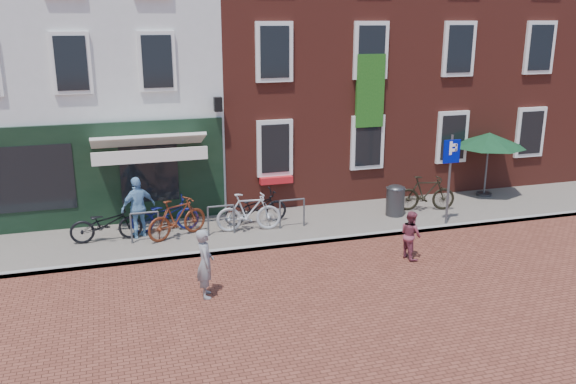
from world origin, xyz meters
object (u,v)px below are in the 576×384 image
object	(u,v)px
bicycle_4	(256,207)
boy	(411,235)
parking_sign	(450,166)
bicycle_3	(249,212)
bicycle_1	(177,218)
cafe_person	(138,207)
bicycle_2	(165,214)
litter_bin	(395,199)
bicycle_0	(106,223)
bicycle_5	(426,193)
woman	(205,263)
parasol	(489,137)

from	to	relation	value
bicycle_4	boy	bearing A→B (deg)	-141.43
parking_sign	bicycle_3	world-z (taller)	parking_sign
bicycle_3	bicycle_1	bearing A→B (deg)	94.81
parking_sign	cafe_person	xyz separation A→B (m)	(-8.42, 1.41, -0.87)
boy	bicycle_2	xyz separation A→B (m)	(-5.63, 3.46, -0.03)
litter_bin	bicycle_1	distance (m)	6.39
bicycle_0	bicycle_1	size ratio (longest dim) A/B	1.03
boy	bicycle_0	world-z (taller)	boy
bicycle_2	cafe_person	bearing A→B (deg)	110.41
boy	bicycle_5	bearing A→B (deg)	-42.89
bicycle_3	cafe_person	bearing A→B (deg)	88.86
cafe_person	bicycle_3	xyz separation A→B (m)	(2.90, -0.37, -0.29)
bicycle_4	bicycle_3	bearing A→B (deg)	145.08
boy	parking_sign	bearing A→B (deg)	-57.53
bicycle_3	parking_sign	bearing A→B (deg)	-94.47
cafe_person	bicycle_1	world-z (taller)	cafe_person
litter_bin	bicycle_5	distance (m)	1.12
woman	bicycle_4	world-z (taller)	woman
bicycle_0	bicycle_4	xyz separation A→B (m)	(4.07, 0.24, 0.00)
litter_bin	bicycle_4	bearing A→B (deg)	173.54
parking_sign	cafe_person	size ratio (longest dim) A/B	1.55
parasol	bicycle_2	bearing A→B (deg)	-177.25
boy	bicycle_1	distance (m)	6.08
parasol	woman	size ratio (longest dim) A/B	1.55
boy	bicycle_2	bearing A→B (deg)	50.25
bicycle_5	boy	bearing A→B (deg)	158.34
woman	bicycle_1	bearing A→B (deg)	6.63
litter_bin	bicycle_0	size ratio (longest dim) A/B	0.54
litter_bin	boy	bearing A→B (deg)	-109.53
boy	bicycle_0	size ratio (longest dim) A/B	0.66
parasol	parking_sign	bearing A→B (deg)	-141.42
woman	bicycle_1	size ratio (longest dim) A/B	0.85
bicycle_0	bicycle_4	distance (m)	4.08
bicycle_3	bicycle_4	distance (m)	0.63
woman	bicycle_0	size ratio (longest dim) A/B	0.83
cafe_person	bicycle_4	size ratio (longest dim) A/B	0.90
bicycle_3	boy	bearing A→B (deg)	-123.48
parking_sign	bicycle_4	xyz separation A→B (m)	(-5.19, 1.58, -1.22)
litter_bin	bicycle_4	world-z (taller)	litter_bin
bicycle_1	parasol	bearing A→B (deg)	-109.82
parasol	cafe_person	size ratio (longest dim) A/B	1.42
bicycle_1	bicycle_3	size ratio (longest dim) A/B	1.00
parking_sign	bicycle_3	distance (m)	5.74
litter_bin	bicycle_5	xyz separation A→B (m)	(1.10, 0.17, 0.02)
parking_sign	boy	size ratio (longest dim) A/B	2.10
parasol	bicycle_4	xyz separation A→B (m)	(-7.90, -0.58, -1.47)
bicycle_0	bicycle_1	xyz separation A→B (m)	(1.81, -0.26, 0.05)
parasol	cafe_person	distance (m)	11.21
bicycle_1	bicycle_3	xyz separation A→B (m)	(1.93, -0.05, 0.00)
parasol	bicycle_3	size ratio (longest dim) A/B	1.32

